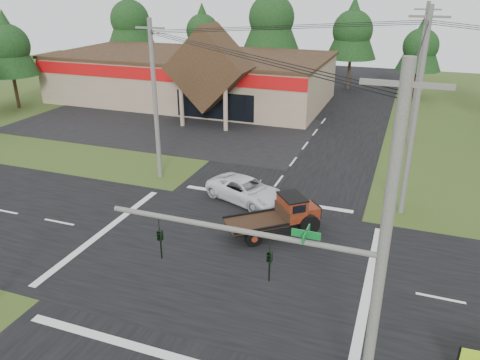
% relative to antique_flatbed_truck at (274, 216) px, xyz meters
% --- Properties ---
extents(ground, '(120.00, 120.00, 0.00)m').
position_rel_antique_flatbed_truck_xyz_m(ground, '(-1.72, -2.92, -1.06)').
color(ground, '#394C1B').
rests_on(ground, ground).
extents(road_ns, '(12.00, 120.00, 0.02)m').
position_rel_antique_flatbed_truck_xyz_m(road_ns, '(-1.72, -2.92, -1.05)').
color(road_ns, black).
rests_on(road_ns, ground).
extents(road_ew, '(120.00, 12.00, 0.02)m').
position_rel_antique_flatbed_truck_xyz_m(road_ew, '(-1.72, -2.92, -1.05)').
color(road_ew, black).
rests_on(road_ew, ground).
extents(parking_apron, '(28.00, 14.00, 0.02)m').
position_rel_antique_flatbed_truck_xyz_m(parking_apron, '(-15.72, 16.08, -1.04)').
color(parking_apron, black).
rests_on(parking_apron, ground).
extents(cvs_building, '(30.40, 18.20, 9.19)m').
position_rel_antique_flatbed_truck_xyz_m(cvs_building, '(-17.42, 26.64, 1.72)').
color(cvs_building, gray).
rests_on(cvs_building, ground).
extents(traffic_signal_mast, '(8.12, 0.24, 7.00)m').
position_rel_antique_flatbed_truck_xyz_m(traffic_signal_mast, '(4.10, -10.42, 3.37)').
color(traffic_signal_mast, '#595651').
rests_on(traffic_signal_mast, ground).
extents(utility_pole_nr, '(2.00, 0.30, 11.00)m').
position_rel_antique_flatbed_truck_xyz_m(utility_pole_nr, '(5.78, -10.42, 4.58)').
color(utility_pole_nr, '#595651').
rests_on(utility_pole_nr, ground).
extents(utility_pole_nw, '(2.00, 0.30, 10.50)m').
position_rel_antique_flatbed_truck_xyz_m(utility_pole_nw, '(-9.72, 5.08, 4.33)').
color(utility_pole_nw, '#595651').
rests_on(utility_pole_nw, ground).
extents(utility_pole_ne, '(2.00, 0.30, 11.50)m').
position_rel_antique_flatbed_truck_xyz_m(utility_pole_ne, '(6.28, 5.08, 4.83)').
color(utility_pole_ne, '#595651').
rests_on(utility_pole_ne, ground).
extents(utility_pole_n, '(2.00, 0.30, 11.20)m').
position_rel_antique_flatbed_truck_xyz_m(utility_pole_n, '(6.28, 19.08, 4.68)').
color(utility_pole_n, '#595651').
rests_on(utility_pole_n, ground).
extents(tree_row_a, '(6.72, 6.72, 12.12)m').
position_rel_antique_flatbed_truck_xyz_m(tree_row_a, '(-31.72, 37.08, 6.99)').
color(tree_row_a, '#332316').
rests_on(tree_row_a, ground).
extents(tree_row_b, '(5.60, 5.60, 10.10)m').
position_rel_antique_flatbed_truck_xyz_m(tree_row_b, '(-21.72, 39.08, 5.65)').
color(tree_row_b, '#332316').
rests_on(tree_row_b, ground).
extents(tree_row_c, '(7.28, 7.28, 13.13)m').
position_rel_antique_flatbed_truck_xyz_m(tree_row_c, '(-11.72, 38.08, 7.66)').
color(tree_row_c, '#332316').
rests_on(tree_row_c, ground).
extents(tree_row_d, '(6.16, 6.16, 11.11)m').
position_rel_antique_flatbed_truck_xyz_m(tree_row_d, '(-1.72, 39.08, 6.32)').
color(tree_row_d, '#332316').
rests_on(tree_row_d, ground).
extents(tree_row_e, '(5.04, 5.04, 9.09)m').
position_rel_antique_flatbed_truck_xyz_m(tree_row_e, '(6.28, 37.08, 4.97)').
color(tree_row_e, '#332316').
rests_on(tree_row_e, ground).
extents(tree_side_w, '(5.60, 5.60, 10.10)m').
position_rel_antique_flatbed_truck_xyz_m(tree_side_w, '(-33.72, 17.08, 5.65)').
color(tree_side_w, '#332316').
rests_on(tree_side_w, ground).
extents(antique_flatbed_truck, '(5.13, 4.72, 2.12)m').
position_rel_antique_flatbed_truck_xyz_m(antique_flatbed_truck, '(0.00, 0.00, 0.00)').
color(antique_flatbed_truck, '#571A0C').
rests_on(antique_flatbed_truck, ground).
extents(white_pickup, '(5.69, 4.09, 1.44)m').
position_rel_antique_flatbed_truck_xyz_m(white_pickup, '(-2.79, 3.40, -0.34)').
color(white_pickup, white).
rests_on(white_pickup, ground).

